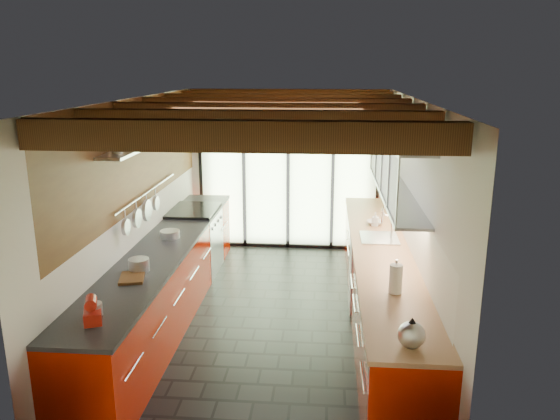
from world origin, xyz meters
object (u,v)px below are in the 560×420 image
(soap_bottle, at_px, (375,219))
(kettle, at_px, (411,333))
(stand_mixer, at_px, (93,311))
(paper_towel, at_px, (396,279))
(bowl, at_px, (375,223))

(soap_bottle, bearing_deg, kettle, -90.00)
(stand_mixer, relative_size, kettle, 0.98)
(paper_towel, distance_m, soap_bottle, 2.20)
(stand_mixer, distance_m, kettle, 2.55)
(kettle, xyz_separation_m, paper_towel, (-0.00, 0.99, 0.03))
(soap_bottle, bearing_deg, bowl, 90.00)
(paper_towel, relative_size, bowl, 1.57)
(kettle, bearing_deg, bowl, 90.00)
(kettle, distance_m, paper_towel, 0.99)
(stand_mixer, distance_m, soap_bottle, 3.92)
(paper_towel, xyz_separation_m, soap_bottle, (0.00, 2.20, -0.05))
(kettle, relative_size, bowl, 1.36)
(stand_mixer, xyz_separation_m, paper_towel, (2.54, 0.78, 0.05))
(stand_mixer, bearing_deg, soap_bottle, 49.56)
(stand_mixer, distance_m, bowl, 3.96)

